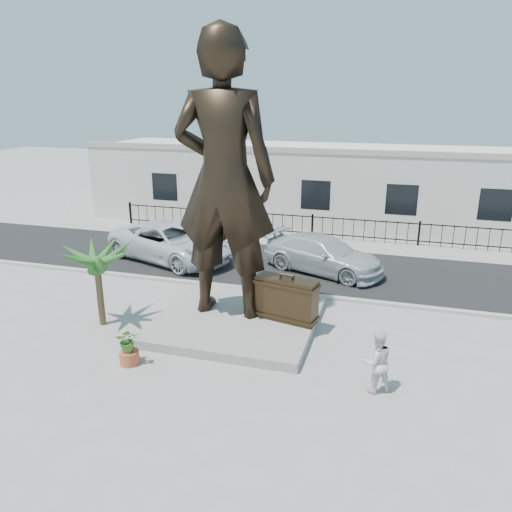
% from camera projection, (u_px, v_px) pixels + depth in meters
% --- Properties ---
extents(ground, '(100.00, 100.00, 0.00)m').
position_uv_depth(ground, '(238.00, 346.00, 15.39)').
color(ground, '#9E9991').
rests_on(ground, ground).
extents(street, '(40.00, 7.00, 0.01)m').
position_uv_depth(street, '(293.00, 265.00, 22.69)').
color(street, black).
rests_on(street, ground).
extents(curb, '(40.00, 0.25, 0.12)m').
position_uv_depth(curb, '(274.00, 292.00, 19.48)').
color(curb, '#A5A399').
rests_on(curb, ground).
extents(far_sidewalk, '(40.00, 2.50, 0.02)m').
position_uv_depth(far_sidewalk, '(309.00, 241.00, 26.34)').
color(far_sidewalk, '#9E9991').
rests_on(far_sidewalk, ground).
extents(plinth, '(5.20, 5.20, 0.30)m').
position_uv_depth(plinth, '(238.00, 320.00, 16.84)').
color(plinth, gray).
rests_on(plinth, ground).
extents(fence, '(22.00, 0.10, 1.20)m').
position_uv_depth(fence, '(312.00, 227.00, 26.89)').
color(fence, black).
rests_on(fence, ground).
extents(building, '(28.00, 7.00, 4.40)m').
position_uv_depth(building, '(325.00, 185.00, 30.23)').
color(building, silver).
rests_on(building, ground).
extents(statue, '(3.37, 2.26, 9.09)m').
position_uv_depth(statue, '(224.00, 179.00, 15.79)').
color(statue, black).
rests_on(statue, plinth).
extents(suitcase, '(2.14, 1.09, 1.44)m').
position_uv_depth(suitcase, '(286.00, 299.00, 16.29)').
color(suitcase, '#322415').
rests_on(suitcase, plinth).
extents(tourist, '(1.03, 0.96, 1.70)m').
position_uv_depth(tourist, '(377.00, 362.00, 12.81)').
color(tourist, silver).
rests_on(tourist, ground).
extents(car_white, '(6.79, 4.77, 1.72)m').
position_uv_depth(car_white, '(171.00, 242.00, 23.14)').
color(car_white, silver).
rests_on(car_white, street).
extents(car_silver, '(5.78, 3.90, 1.56)m').
position_uv_depth(car_silver, '(323.00, 254.00, 21.63)').
color(car_silver, silver).
rests_on(car_silver, street).
extents(worker, '(1.26, 0.83, 1.83)m').
position_uv_depth(worker, '(227.00, 220.00, 26.89)').
color(worker, orange).
rests_on(worker, far_sidewalk).
extents(palm_tree, '(1.80, 1.80, 3.20)m').
position_uv_depth(palm_tree, '(103.00, 324.00, 16.86)').
color(palm_tree, '#255820').
rests_on(palm_tree, ground).
extents(planter, '(0.56, 0.56, 0.40)m').
position_uv_depth(planter, '(129.00, 357.00, 14.32)').
color(planter, '#B5502F').
rests_on(planter, ground).
extents(shrub, '(0.81, 0.77, 0.71)m').
position_uv_depth(shrub, '(128.00, 340.00, 14.15)').
color(shrub, '#396D23').
rests_on(shrub, planter).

